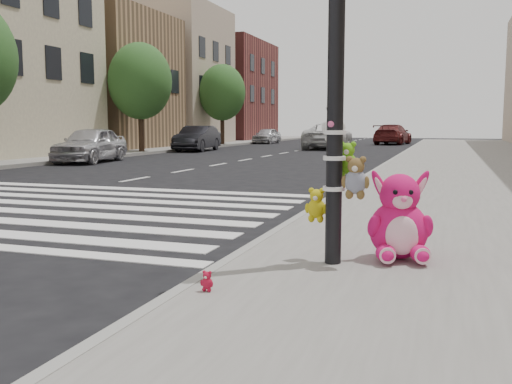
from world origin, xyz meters
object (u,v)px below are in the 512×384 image
at_px(car_dark_far, 197,138).
at_px(car_silver_far, 90,144).
at_px(signal_pole, 338,94).
at_px(red_teddy, 207,281).
at_px(pink_bunny, 399,223).
at_px(car_white_near, 328,136).

bearing_deg(car_dark_far, car_silver_far, -95.75).
xyz_separation_m(signal_pole, red_teddy, (-0.82, -1.31, -1.58)).
bearing_deg(signal_pole, car_silver_far, 132.02).
relative_size(pink_bunny, red_teddy, 5.32).
height_order(car_dark_far, car_white_near, car_white_near).
distance_m(red_teddy, car_white_near, 30.57).
distance_m(signal_pole, pink_bunny, 1.46).
bearing_deg(pink_bunny, signal_pole, -163.80).
distance_m(car_silver_far, car_dark_far, 10.01).
bearing_deg(pink_bunny, red_teddy, -145.39).
height_order(signal_pole, car_dark_far, signal_pole).
height_order(signal_pole, car_silver_far, signal_pole).
distance_m(signal_pole, car_silver_far, 18.58).
relative_size(pink_bunny, car_dark_far, 0.22).
bearing_deg(car_dark_far, red_teddy, -70.69).
bearing_deg(car_dark_far, car_white_near, 32.74).
bearing_deg(signal_pole, car_white_near, 101.65).
distance_m(signal_pole, red_teddy, 2.21).
xyz_separation_m(pink_bunny, car_white_near, (-6.53, 28.46, 0.25)).
distance_m(pink_bunny, car_white_near, 29.20).
bearing_deg(car_dark_far, pink_bunny, -66.46).
bearing_deg(car_silver_far, red_teddy, -61.58).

